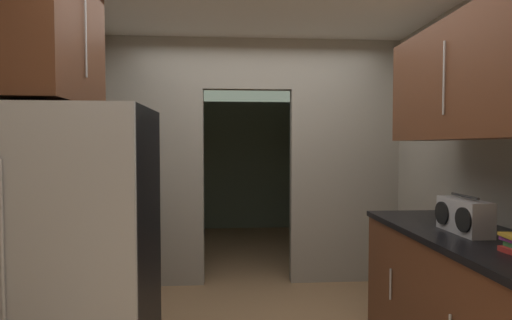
{
  "coord_description": "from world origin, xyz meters",
  "views": [
    {
      "loc": [
        -0.26,
        -2.61,
        1.47
      ],
      "look_at": [
        -0.04,
        0.78,
        1.34
      ],
      "focal_mm": 26.7,
      "sensor_mm": 36.0,
      "label": 1
    }
  ],
  "objects": [
    {
      "name": "kitchen_overhead_slab",
      "position": [
        0.0,
        0.43,
        2.63
      ],
      "size": [
        3.48,
        6.89,
        0.06
      ],
      "primitive_type": "cube",
      "color": "silver"
    },
    {
      "name": "kitchen_partition",
      "position": [
        0.03,
        1.44,
        1.38
      ],
      "size": [
        3.08,
        0.12,
        2.6
      ],
      "color": "#9E998C",
      "rests_on": "ground"
    },
    {
      "name": "adjoining_room_shell",
      "position": [
        0.0,
        3.32,
        1.3
      ],
      "size": [
        3.08,
        2.82,
        2.6
      ],
      "color": "slate",
      "rests_on": "ground"
    },
    {
      "name": "refrigerator",
      "position": [
        -1.14,
        -0.22,
        0.85
      ],
      "size": [
        0.73,
        0.73,
        1.71
      ],
      "color": "black",
      "rests_on": "ground"
    },
    {
      "name": "lower_cabinet_run",
      "position": [
        1.19,
        -0.38,
        0.47
      ],
      "size": [
        0.69,
        1.66,
        0.93
      ],
      "color": "brown",
      "rests_on": "ground"
    },
    {
      "name": "upper_cabinet_counterside",
      "position": [
        1.19,
        -0.38,
        1.88
      ],
      "size": [
        0.36,
        1.5,
        0.74
      ],
      "color": "brown"
    },
    {
      "name": "upper_cabinet_fridgeside",
      "position": [
        -1.36,
        -0.12,
        2.16
      ],
      "size": [
        0.36,
        0.81,
        0.84
      ],
      "color": "brown"
    },
    {
      "name": "boombox",
      "position": [
        1.16,
        -0.37,
        1.04
      ],
      "size": [
        0.16,
        0.38,
        0.24
      ],
      "color": "#B2B2B7",
      "rests_on": "lower_cabinet_run"
    }
  ]
}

